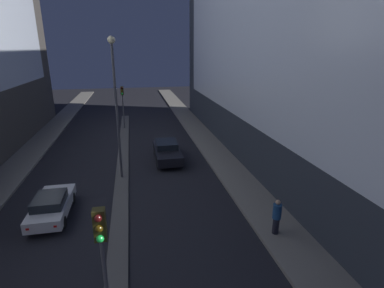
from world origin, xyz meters
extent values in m
cube|color=#2D333D|center=(11.93, 18.86, 10.39)|extent=(6.00, 37.72, 20.78)
cube|color=white|center=(8.95, 18.86, 11.43)|extent=(0.05, 32.06, 15.80)
cube|color=#56544F|center=(0.00, 18.48, 0.06)|extent=(0.89, 34.97, 0.11)
cube|color=#3D3814|center=(0.00, 3.66, 4.23)|extent=(0.32, 0.28, 0.90)
sphere|color=#4C0F0F|center=(0.00, 3.48, 4.53)|extent=(0.20, 0.20, 0.20)
sphere|color=#4C380A|center=(0.00, 3.48, 4.23)|extent=(0.20, 0.20, 0.20)
sphere|color=#1EEA4C|center=(0.00, 3.48, 3.93)|extent=(0.20, 0.20, 0.20)
cylinder|color=#4C4C51|center=(0.00, 29.54, 1.94)|extent=(0.12, 0.12, 3.67)
cube|color=#3D3814|center=(0.00, 29.54, 4.23)|extent=(0.32, 0.28, 0.90)
sphere|color=#4C0F0F|center=(0.00, 29.36, 4.53)|extent=(0.20, 0.20, 0.20)
sphere|color=#4C380A|center=(0.00, 29.36, 4.23)|extent=(0.20, 0.20, 0.20)
sphere|color=#1EEA4C|center=(0.00, 29.36, 3.93)|extent=(0.20, 0.20, 0.20)
cylinder|color=#4C4C51|center=(0.00, 16.12, 4.51)|extent=(0.16, 0.16, 8.80)
sphere|color=#F9EAB2|center=(0.00, 16.12, 9.05)|extent=(0.46, 0.46, 0.46)
cube|color=silver|center=(-3.48, 11.83, 0.60)|extent=(1.72, 4.17, 0.56)
cube|color=black|center=(-3.48, 11.52, 1.11)|extent=(1.46, 1.88, 0.45)
cube|color=red|center=(-4.08, 9.75, 0.63)|extent=(0.14, 0.04, 0.10)
cube|color=red|center=(-2.88, 9.75, 0.63)|extent=(0.14, 0.04, 0.10)
cylinder|color=black|center=(-4.23, 13.12, 0.32)|extent=(0.22, 0.64, 0.64)
cylinder|color=black|center=(-2.73, 13.12, 0.32)|extent=(0.22, 0.64, 0.64)
cylinder|color=black|center=(-4.23, 10.54, 0.32)|extent=(0.22, 0.64, 0.64)
cylinder|color=black|center=(-2.73, 10.54, 0.32)|extent=(0.22, 0.64, 0.64)
cube|color=black|center=(3.48, 18.92, 0.66)|extent=(1.92, 4.79, 0.69)
cube|color=black|center=(3.48, 19.28, 1.25)|extent=(1.63, 2.15, 0.48)
cube|color=red|center=(2.81, 21.32, 0.70)|extent=(0.14, 0.04, 0.10)
cube|color=red|center=(4.15, 21.32, 0.70)|extent=(0.14, 0.04, 0.10)
cylinder|color=black|center=(2.63, 20.41, 0.32)|extent=(0.22, 0.64, 0.64)
cylinder|color=black|center=(4.33, 20.41, 0.32)|extent=(0.22, 0.64, 0.64)
cylinder|color=black|center=(2.63, 17.44, 0.32)|extent=(0.22, 0.64, 0.64)
cylinder|color=black|center=(4.33, 17.44, 0.32)|extent=(0.22, 0.64, 0.64)
cylinder|color=black|center=(7.33, 7.86, 0.57)|extent=(0.30, 0.30, 0.81)
cylinder|color=navy|center=(7.33, 7.86, 1.33)|extent=(0.40, 0.40, 0.72)
sphere|color=tan|center=(7.33, 7.86, 1.81)|extent=(0.23, 0.23, 0.23)
camera|label=1|loc=(1.02, -3.41, 8.59)|focal=28.00mm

